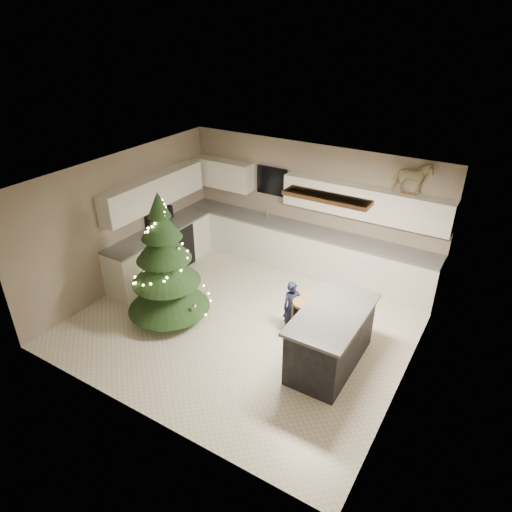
% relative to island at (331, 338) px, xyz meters
% --- Properties ---
extents(ground_plane, '(5.50, 5.50, 0.00)m').
position_rel_island_xyz_m(ground_plane, '(-1.68, 0.23, -0.48)').
color(ground_plane, beige).
extents(room_shell, '(5.52, 5.02, 2.61)m').
position_rel_island_xyz_m(room_shell, '(-1.65, 0.23, 1.27)').
color(room_shell, gray).
rests_on(room_shell, ground_plane).
extents(cabinetry, '(5.50, 3.20, 2.00)m').
position_rel_island_xyz_m(cabinetry, '(-2.59, 1.88, 0.28)').
color(cabinetry, silver).
rests_on(cabinetry, ground_plane).
extents(island, '(0.90, 1.70, 0.95)m').
position_rel_island_xyz_m(island, '(0.00, 0.00, 0.00)').
color(island, black).
rests_on(island, ground_plane).
extents(bar_stool, '(0.37, 0.37, 0.71)m').
position_rel_island_xyz_m(bar_stool, '(-0.63, 0.35, 0.05)').
color(bar_stool, brown).
rests_on(bar_stool, ground_plane).
extents(christmas_tree, '(1.48, 1.43, 2.36)m').
position_rel_island_xyz_m(christmas_tree, '(-2.91, -0.35, 0.49)').
color(christmas_tree, '#3F2816').
rests_on(christmas_tree, ground_plane).
extents(toddler, '(0.39, 0.40, 0.93)m').
position_rel_island_xyz_m(toddler, '(-0.89, 0.45, -0.02)').
color(toddler, '#1A1A3F').
rests_on(toddler, ground_plane).
extents(rocking_horse, '(0.72, 0.54, 0.57)m').
position_rel_island_xyz_m(rocking_horse, '(0.25, 2.56, 1.82)').
color(rocking_horse, brown).
rests_on(rocking_horse, cabinetry).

